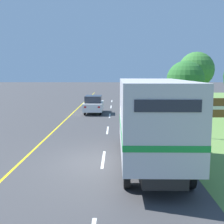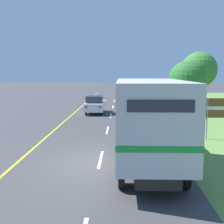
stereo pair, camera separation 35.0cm
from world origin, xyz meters
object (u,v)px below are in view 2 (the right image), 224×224
at_px(horse_trailer_truck, 147,119).
at_px(highway_sign, 219,110).
at_px(lead_car_white, 95,104).
at_px(roadside_tree_far, 199,70).
at_px(roadside_tree_mid, 187,80).
at_px(delineator_post, 200,156).

relative_size(horse_trailer_truck, highway_sign, 3.00).
height_order(lead_car_white, roadside_tree_far, roadside_tree_far).
bearing_deg(horse_trailer_truck, roadside_tree_far, 70.32).
xyz_separation_m(horse_trailer_truck, roadside_tree_mid, (5.81, 17.90, 1.18)).
xyz_separation_m(highway_sign, roadside_tree_mid, (1.10, 12.96, 1.44)).
bearing_deg(horse_trailer_truck, lead_car_white, 103.43).
relative_size(highway_sign, roadside_tree_mid, 0.54).
relative_size(roadside_tree_mid, delineator_post, 5.47).
bearing_deg(lead_car_white, highway_sign, -51.29).
bearing_deg(highway_sign, roadside_tree_far, 78.29).
bearing_deg(highway_sign, horse_trailer_truck, -133.64).
xyz_separation_m(horse_trailer_truck, roadside_tree_far, (8.75, 24.46, 2.25)).
bearing_deg(roadside_tree_far, delineator_post, -104.78).
distance_m(lead_car_white, roadside_tree_far, 15.76).
xyz_separation_m(highway_sign, roadside_tree_far, (4.05, 19.53, 2.51)).
height_order(roadside_tree_mid, roadside_tree_far, roadside_tree_far).
relative_size(roadside_tree_far, delineator_post, 6.91).
distance_m(horse_trailer_truck, roadside_tree_mid, 18.85).
distance_m(horse_trailer_truck, lead_car_white, 15.85).
relative_size(lead_car_white, roadside_tree_mid, 0.76).
distance_m(lead_car_white, delineator_post, 16.73).
bearing_deg(highway_sign, delineator_post, -115.45).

